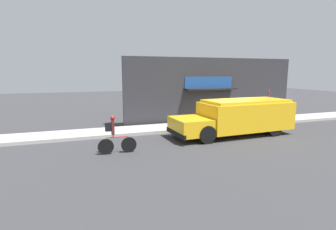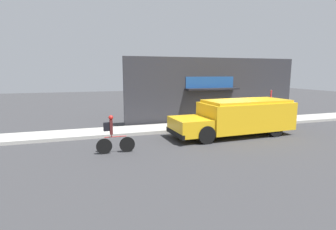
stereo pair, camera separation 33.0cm
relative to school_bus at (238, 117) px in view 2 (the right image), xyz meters
The scene contains 7 objects.
ground_plane 2.03m from the school_bus, 67.65° to the left, with size 70.00×70.00×0.00m, color #38383A.
sidewalk 2.86m from the school_bus, 75.83° to the left, with size 28.00×2.02×0.18m.
storefront 4.16m from the school_bus, 80.74° to the left, with size 12.65×0.95×4.44m.
school_bus is the anchor object (origin of this frame).
cyclist 7.04m from the school_bus, behind, with size 1.66×0.20×1.67m.
stop_sign_post 4.21m from the school_bus, 27.61° to the left, with size 0.45×0.45×2.16m.
trash_bin 3.16m from the school_bus, 73.28° to the left, with size 0.49×0.49×0.81m.
Camera 2 is at (-8.72, -13.91, 3.47)m, focal length 28.00 mm.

